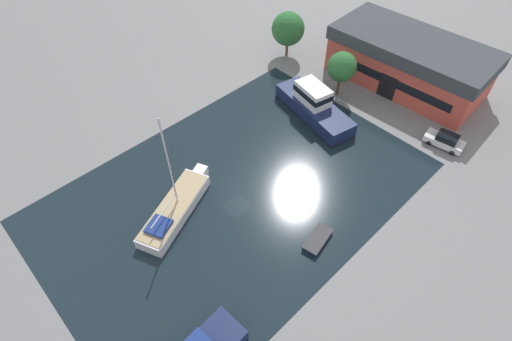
% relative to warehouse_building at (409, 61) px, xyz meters
% --- Properties ---
extents(ground_plane, '(440.00, 440.00, 0.00)m').
position_rel_warehouse_building_xyz_m(ground_plane, '(-1.31, -29.03, -3.18)').
color(ground_plane, slate).
extents(water_canal, '(25.98, 38.14, 0.01)m').
position_rel_warehouse_building_xyz_m(water_canal, '(-1.31, -29.03, -3.18)').
color(water_canal, black).
rests_on(water_canal, ground).
extents(warehouse_building, '(20.47, 10.43, 6.29)m').
position_rel_warehouse_building_xyz_m(warehouse_building, '(0.00, 0.00, 0.00)').
color(warehouse_building, '#C64C3D').
rests_on(warehouse_building, ground).
extents(quay_tree_near_building, '(3.65, 3.65, 6.01)m').
position_rel_warehouse_building_xyz_m(quay_tree_near_building, '(-4.38, -8.57, 0.98)').
color(quay_tree_near_building, brown).
rests_on(quay_tree_near_building, ground).
extents(quay_tree_by_water, '(4.61, 4.61, 6.41)m').
position_rel_warehouse_building_xyz_m(quay_tree_by_water, '(-15.47, -6.42, 0.91)').
color(quay_tree_by_water, brown).
rests_on(quay_tree_by_water, ground).
extents(parked_car, '(4.53, 2.52, 1.68)m').
position_rel_warehouse_building_xyz_m(parked_car, '(10.04, -7.40, -2.35)').
color(parked_car, silver).
rests_on(parked_car, ground).
extents(sailboat_moored, '(6.34, 10.67, 11.65)m').
position_rel_warehouse_building_xyz_m(sailboat_moored, '(-3.34, -35.08, -2.46)').
color(sailboat_moored, white).
rests_on(sailboat_moored, water_canal).
extents(motor_cruiser, '(12.01, 5.96, 3.93)m').
position_rel_warehouse_building_xyz_m(motor_cruiser, '(-3.94, -13.93, -1.76)').
color(motor_cruiser, '#19234C').
rests_on(motor_cruiser, water_canal).
extents(small_dinghy, '(2.16, 3.59, 0.53)m').
position_rel_warehouse_building_xyz_m(small_dinghy, '(8.41, -27.58, -2.91)').
color(small_dinghy, '#19234C').
rests_on(small_dinghy, water_canal).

